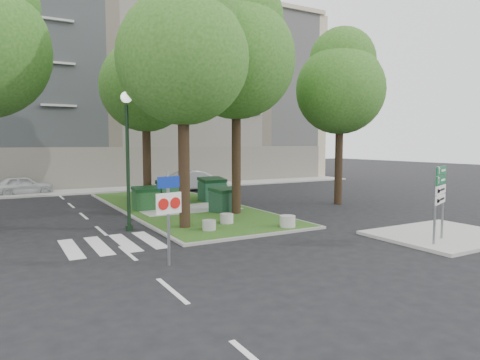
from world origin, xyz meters
TOP-DOWN VIEW (x-y plane):
  - ground at (0.00, 0.00)m, footprint 120.00×120.00m
  - median_island at (0.50, 8.00)m, footprint 6.00×16.00m
  - median_kerb at (0.50, 8.00)m, footprint 6.30×16.30m
  - sidewalk_corner at (6.50, -3.50)m, footprint 5.00×4.00m
  - building_sidewalk at (0.00, 18.50)m, footprint 42.00×3.00m
  - zebra_crossing at (-3.75, 1.50)m, footprint 5.00×3.00m
  - apartment_building at (0.00, 26.00)m, footprint 41.00×12.00m
  - tree_median_near_left at (-1.41, 2.56)m, footprint 5.20×5.20m
  - tree_median_near_right at (2.09, 4.56)m, footprint 5.60×5.60m
  - tree_median_mid at (-0.91, 9.06)m, footprint 4.80×4.80m
  - tree_median_far at (2.29, 12.06)m, footprint 5.80×5.80m
  - tree_street_right at (9.09, 5.06)m, footprint 5.00×5.00m
  - dumpster_a at (-1.48, 7.72)m, footprint 1.33×0.96m
  - dumpster_b at (0.12, 8.31)m, footprint 1.52×1.07m
  - dumpster_c at (1.72, 5.32)m, footprint 1.57×1.37m
  - dumpster_d at (3.00, 9.23)m, footprint 1.56×1.14m
  - bollard_left at (-0.89, 1.51)m, footprint 0.54×0.54m
  - bollard_right at (2.16, 0.50)m, footprint 0.64×0.64m
  - bollard_mid at (0.37, 2.41)m, footprint 0.57×0.57m
  - litter_bin at (3.20, 10.80)m, footprint 0.40×0.40m
  - street_lamp at (-3.50, 3.49)m, footprint 0.44×0.44m
  - traffic_sign_pole at (-3.82, -1.96)m, footprint 0.81×0.22m
  - directional_sign at (5.20, -4.16)m, footprint 1.22×0.54m
  - car_white at (-6.56, 18.81)m, footprint 3.97×1.92m
  - car_silver at (4.72, 15.50)m, footprint 4.62×1.77m

SIDE VIEW (x-z plane):
  - ground at x=0.00m, z-range 0.00..0.00m
  - zebra_crossing at x=-3.75m, z-range 0.00..0.01m
  - median_kerb at x=0.50m, z-range 0.00..0.10m
  - median_island at x=0.50m, z-range 0.00..0.12m
  - sidewalk_corner at x=6.50m, z-range 0.00..0.12m
  - building_sidewalk at x=0.00m, z-range 0.00..0.12m
  - bollard_left at x=-0.89m, z-range 0.12..0.51m
  - bollard_mid at x=0.37m, z-range 0.12..0.53m
  - bollard_right at x=2.16m, z-range 0.12..0.58m
  - litter_bin at x=3.20m, z-range 0.12..0.81m
  - car_white at x=-6.56m, z-range 0.00..1.31m
  - dumpster_a at x=-1.48m, z-range 0.10..1.29m
  - dumpster_c at x=1.72m, z-range 0.10..1.32m
  - car_silver at x=4.72m, z-range 0.00..1.50m
  - dumpster_d at x=3.00m, z-range 0.09..1.48m
  - dumpster_b at x=0.12m, z-range 0.09..1.49m
  - traffic_sign_pole at x=-3.82m, z-range 0.39..3.13m
  - directional_sign at x=5.20m, z-range 0.55..3.16m
  - street_lamp at x=-3.50m, z-range 0.71..6.24m
  - tree_median_mid at x=-0.91m, z-range 1.98..11.97m
  - tree_street_right at x=9.09m, z-range 1.95..12.02m
  - tree_median_near_left at x=-1.41m, z-range 2.05..12.58m
  - tree_median_near_right at x=2.09m, z-range 2.26..13.72m
  - apartment_building at x=0.00m, z-range 0.00..16.00m
  - tree_median_far at x=2.29m, z-range 2.36..14.28m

